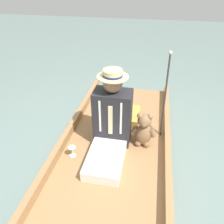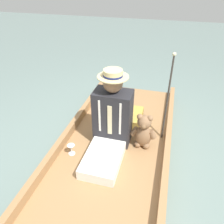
% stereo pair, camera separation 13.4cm
% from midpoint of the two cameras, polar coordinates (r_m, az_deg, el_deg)
% --- Properties ---
extents(ground_plane, '(16.00, 16.00, 0.00)m').
position_cam_midpoint_polar(ground_plane, '(2.45, 1.86, -12.01)').
color(ground_plane, slate).
extents(punt_boat, '(1.17, 2.93, 0.23)m').
position_cam_midpoint_polar(punt_boat, '(2.40, 1.89, -10.81)').
color(punt_boat, '#997047').
rests_on(punt_boat, ground_plane).
extents(seat_cushion, '(0.54, 0.38, 0.14)m').
position_cam_midpoint_polar(seat_cushion, '(2.74, 3.48, -1.13)').
color(seat_cushion, '#B7933D').
rests_on(seat_cushion, punt_boat).
extents(seated_person, '(0.39, 0.78, 0.84)m').
position_cam_midpoint_polar(seated_person, '(2.23, 1.39, -2.68)').
color(seated_person, white).
rests_on(seated_person, punt_boat).
extents(teddy_bear, '(0.28, 0.16, 0.40)m').
position_cam_midpoint_polar(teddy_bear, '(2.33, 9.87, -5.18)').
color(teddy_bear, '#846042').
rests_on(teddy_bear, punt_boat).
extents(wine_glass, '(0.08, 0.08, 0.12)m').
position_cam_midpoint_polar(wine_glass, '(2.29, -8.97, -9.20)').
color(wine_glass, silver).
rests_on(wine_glass, punt_boat).
extents(walking_cane, '(0.04, 0.35, 0.89)m').
position_cam_midpoint_polar(walking_cane, '(2.48, 16.14, 5.57)').
color(walking_cane, '#2D2823').
rests_on(walking_cane, punt_boat).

